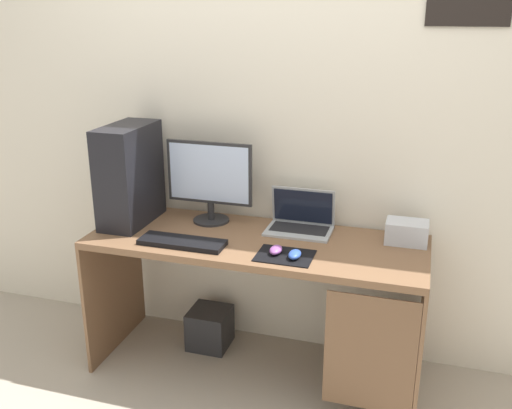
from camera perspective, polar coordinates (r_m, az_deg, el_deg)
The scene contains 12 objects.
ground_plane at distance 3.18m, azimuth 0.00°, elevation -15.93°, with size 8.00×8.00×0.00m, color #9E9384.
wall_back at distance 2.98m, azimuth 1.99°, elevation 8.99°, with size 4.00×0.05×2.60m.
desk at distance 2.86m, azimuth 0.35°, elevation -6.15°, with size 1.66×0.61×0.74m.
pc_tower at distance 3.04m, azimuth -12.51°, elevation 2.93°, with size 0.20×0.41×0.52m, color black.
monitor at distance 2.98m, azimuth -4.65°, elevation 2.43°, with size 0.46×0.19×0.43m.
laptop at distance 2.92m, azimuth 4.44°, elevation -1.77°, with size 0.33×0.22×0.21m.
projector at distance 2.85m, azimuth 14.82°, elevation -2.68°, with size 0.20×0.14×0.11m, color #B7BCC6.
keyboard at distance 2.77m, azimuth -7.37°, elevation -3.75°, with size 0.42×0.14×0.02m, color black.
mousepad at distance 2.63m, azimuth 2.89°, elevation -5.13°, with size 0.26×0.20×0.01m, color black.
mouse_left at distance 2.64m, azimuth 2.00°, elevation -4.54°, with size 0.06×0.10×0.03m, color #8C4C99.
mouse_right at distance 2.60m, azimuth 3.89°, elevation -4.99°, with size 0.06×0.10×0.03m, color #2D51B2.
subwoofer at distance 3.31m, azimuth -4.63°, elevation -12.15°, with size 0.22×0.22×0.22m, color #232326.
Camera 1 is at (0.76, -2.49, 1.82)m, focal length 40.07 mm.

